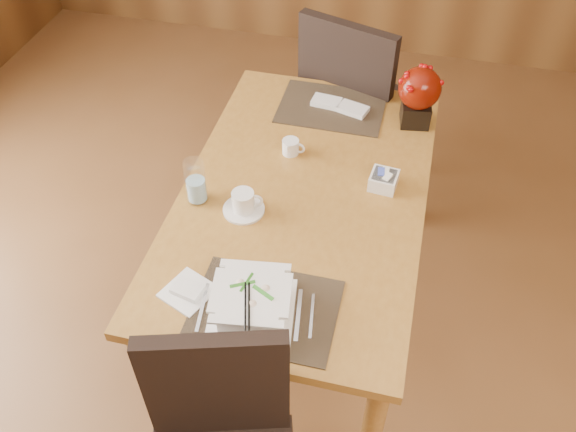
% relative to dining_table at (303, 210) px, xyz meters
% --- Properties ---
extents(ground, '(6.00, 6.00, 0.00)m').
position_rel_dining_table_xyz_m(ground, '(0.00, -0.60, -0.65)').
color(ground, brown).
rests_on(ground, ground).
extents(dining_table, '(0.90, 1.50, 0.75)m').
position_rel_dining_table_xyz_m(dining_table, '(0.00, 0.00, 0.00)').
color(dining_table, '#A26F2D').
rests_on(dining_table, ground).
extents(placemat_near, '(0.45, 0.33, 0.01)m').
position_rel_dining_table_xyz_m(placemat_near, '(0.00, -0.55, 0.10)').
color(placemat_near, black).
rests_on(placemat_near, dining_table).
extents(placemat_far, '(0.45, 0.33, 0.01)m').
position_rel_dining_table_xyz_m(placemat_far, '(0.00, 0.55, 0.10)').
color(placemat_far, black).
rests_on(placemat_far, dining_table).
extents(soup_setting, '(0.29, 0.29, 0.11)m').
position_rel_dining_table_xyz_m(soup_setting, '(-0.04, -0.57, 0.15)').
color(soup_setting, white).
rests_on(soup_setting, dining_table).
extents(coffee_cup, '(0.15, 0.15, 0.09)m').
position_rel_dining_table_xyz_m(coffee_cup, '(-0.19, -0.15, 0.13)').
color(coffee_cup, white).
rests_on(coffee_cup, dining_table).
extents(water_glass, '(0.10, 0.10, 0.18)m').
position_rel_dining_table_xyz_m(water_glass, '(-0.37, -0.13, 0.19)').
color(water_glass, white).
rests_on(water_glass, dining_table).
extents(creamer_jug, '(0.09, 0.09, 0.06)m').
position_rel_dining_table_xyz_m(creamer_jug, '(-0.10, 0.21, 0.13)').
color(creamer_jug, white).
rests_on(creamer_jug, dining_table).
extents(sugar_caddy, '(0.11, 0.11, 0.06)m').
position_rel_dining_table_xyz_m(sugar_caddy, '(0.28, 0.10, 0.13)').
color(sugar_caddy, white).
rests_on(sugar_caddy, dining_table).
extents(berry_decor, '(0.18, 0.18, 0.26)m').
position_rel_dining_table_xyz_m(berry_decor, '(0.36, 0.53, 0.24)').
color(berry_decor, black).
rests_on(berry_decor, dining_table).
extents(napkins_far, '(0.26, 0.14, 0.02)m').
position_rel_dining_table_xyz_m(napkins_far, '(0.04, 0.55, 0.11)').
color(napkins_far, silver).
rests_on(napkins_far, dining_table).
extents(bread_plate, '(0.19, 0.19, 0.01)m').
position_rel_dining_table_xyz_m(bread_plate, '(-0.25, -0.55, 0.10)').
color(bread_plate, white).
rests_on(bread_plate, dining_table).
extents(far_chair, '(0.62, 0.62, 1.05)m').
position_rel_dining_table_xyz_m(far_chair, '(0.06, 0.87, -0.06)').
color(far_chair, black).
rests_on(far_chair, ground).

